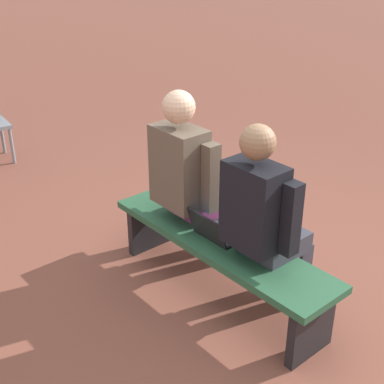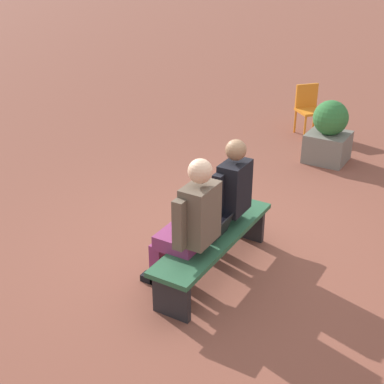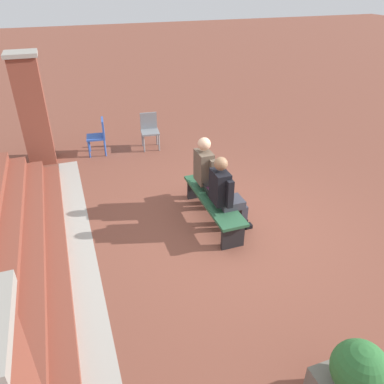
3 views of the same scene
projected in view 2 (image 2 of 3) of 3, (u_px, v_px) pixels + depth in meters
ground_plane at (215, 251)px, 5.85m from camera, size 60.00×60.00×0.00m
bench at (214, 243)px, 5.33m from camera, size 1.80×0.44×0.45m
person_student at (225, 196)px, 5.46m from camera, size 0.54×0.69×1.35m
person_adult at (189, 223)px, 4.91m from camera, size 0.57×0.72×1.39m
laptop at (215, 231)px, 5.25m from camera, size 0.32×0.29×0.21m
plastic_chair_by_pillar at (309, 106)px, 9.08m from camera, size 0.59×0.59×0.84m
planter at (329, 133)px, 7.99m from camera, size 0.60×0.60×0.94m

